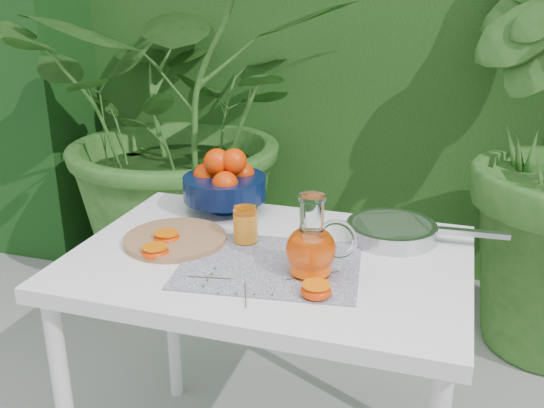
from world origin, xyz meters
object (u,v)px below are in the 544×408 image
(juice_pitcher, at_px, (312,247))
(saute_pan, at_px, (393,230))
(white_table, at_px, (270,283))
(cutting_board, at_px, (175,239))
(fruit_bowl, at_px, (224,182))

(juice_pitcher, relative_size, saute_pan, 0.46)
(white_table, distance_m, cutting_board, 0.28)
(white_table, bearing_deg, saute_pan, 34.01)
(white_table, relative_size, fruit_bowl, 3.05)
(cutting_board, distance_m, fruit_bowl, 0.28)
(fruit_bowl, relative_size, juice_pitcher, 1.66)
(fruit_bowl, distance_m, juice_pitcher, 0.49)
(juice_pitcher, bearing_deg, cutting_board, 168.68)
(juice_pitcher, distance_m, saute_pan, 0.32)
(white_table, xyz_separation_m, fruit_bowl, (-0.22, 0.26, 0.17))
(white_table, distance_m, juice_pitcher, 0.22)
(cutting_board, bearing_deg, juice_pitcher, -11.32)
(white_table, bearing_deg, juice_pitcher, -32.35)
(white_table, xyz_separation_m, cutting_board, (-0.26, -0.00, 0.09))
(cutting_board, bearing_deg, saute_pan, 19.72)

